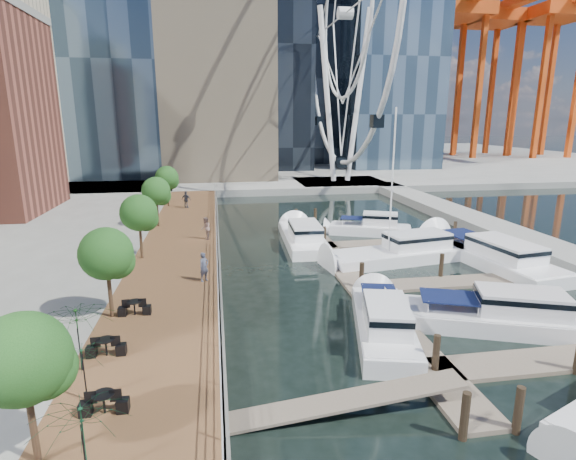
# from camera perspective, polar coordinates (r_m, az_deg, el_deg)

# --- Properties ---
(ground) EXTENTS (520.00, 520.00, 0.00)m
(ground) POSITION_cam_1_polar(r_m,az_deg,el_deg) (21.81, 8.31, -15.51)
(ground) COLOR black
(ground) RESTS_ON ground
(boardwalk) EXTENTS (6.00, 60.00, 1.00)m
(boardwalk) POSITION_cam_1_polar(r_m,az_deg,el_deg) (34.71, -13.79, -3.55)
(boardwalk) COLOR brown
(boardwalk) RESTS_ON ground
(seawall) EXTENTS (0.25, 60.00, 1.00)m
(seawall) POSITION_cam_1_polar(r_m,az_deg,el_deg) (34.58, -8.83, -3.37)
(seawall) COLOR #595954
(seawall) RESTS_ON ground
(land_far) EXTENTS (200.00, 114.00, 1.00)m
(land_far) POSITION_cam_1_polar(r_m,az_deg,el_deg) (120.64, -6.43, 8.94)
(land_far) COLOR gray
(land_far) RESTS_ON ground
(breakwater) EXTENTS (4.00, 60.00, 1.00)m
(breakwater) POSITION_cam_1_polar(r_m,az_deg,el_deg) (47.20, 24.48, 0.18)
(breakwater) COLOR gray
(breakwater) RESTS_ON ground
(pier) EXTENTS (14.00, 12.00, 1.00)m
(pier) POSITION_cam_1_polar(r_m,az_deg,el_deg) (73.57, 6.67, 5.83)
(pier) COLOR gray
(pier) RESTS_ON ground
(railing) EXTENTS (0.10, 60.00, 1.05)m
(railing) POSITION_cam_1_polar(r_m,az_deg,el_deg) (34.29, -9.06, -1.74)
(railing) COLOR white
(railing) RESTS_ON boardwalk
(floating_docks) EXTENTS (16.00, 34.00, 2.60)m
(floating_docks) POSITION_cam_1_polar(r_m,az_deg,el_deg) (32.94, 16.45, -4.69)
(floating_docks) COLOR #6D6051
(floating_docks) RESTS_ON ground
(ferris_wheel) EXTENTS (5.80, 45.60, 47.80)m
(ferris_wheel) POSITION_cam_1_polar(r_m,az_deg,el_deg) (74.45, 7.27, 25.58)
(ferris_wheel) COLOR white
(ferris_wheel) RESTS_ON ground
(port_cranes) EXTENTS (40.00, 52.00, 38.00)m
(port_cranes) POSITION_cam_1_polar(r_m,az_deg,el_deg) (135.83, 24.72, 16.59)
(port_cranes) COLOR #D84C14
(port_cranes) RESTS_ON ground
(street_trees) EXTENTS (2.60, 42.60, 4.60)m
(street_trees) POSITION_cam_1_polar(r_m,az_deg,el_deg) (33.12, -18.43, 2.08)
(street_trees) COLOR #3F2B1C
(street_trees) RESTS_ON ground
(cafe_tables) EXTENTS (2.50, 13.70, 0.74)m
(cafe_tables) POSITION_cam_1_polar(r_m,az_deg,el_deg) (19.05, -22.20, -16.38)
(cafe_tables) COLOR black
(cafe_tables) RESTS_ON ground
(yacht_foreground) EXTENTS (11.46, 6.73, 2.15)m
(yacht_foreground) POSITION_cam_1_polar(r_m,az_deg,el_deg) (26.43, 24.56, -11.23)
(yacht_foreground) COLOR silver
(yacht_foreground) RESTS_ON ground
(pedestrian_near) EXTENTS (0.79, 0.76, 1.82)m
(pedestrian_near) POSITION_cam_1_polar(r_m,az_deg,el_deg) (27.92, -10.62, -4.63)
(pedestrian_near) COLOR #494D61
(pedestrian_near) RESTS_ON boardwalk
(pedestrian_mid) EXTENTS (0.75, 0.94, 1.88)m
(pedestrian_mid) POSITION_cam_1_polar(r_m,az_deg,el_deg) (37.52, -10.41, 0.21)
(pedestrian_mid) COLOR #87675D
(pedestrian_mid) RESTS_ON boardwalk
(pedestrian_far) EXTENTS (1.18, 0.88, 1.87)m
(pedestrian_far) POSITION_cam_1_polar(r_m,az_deg,el_deg) (51.63, -12.80, 3.79)
(pedestrian_far) COLOR #32353F
(pedestrian_far) RESTS_ON boardwalk
(moored_yachts) EXTENTS (17.55, 34.19, 11.50)m
(moored_yachts) POSITION_cam_1_polar(r_m,az_deg,el_deg) (34.83, 14.76, -4.42)
(moored_yachts) COLOR white
(moored_yachts) RESTS_ON ground
(cafe_seating) EXTENTS (4.97, 9.27, 2.70)m
(cafe_seating) POSITION_cam_1_polar(r_m,az_deg,el_deg) (17.53, -24.80, -16.20)
(cafe_seating) COLOR #0D331D
(cafe_seating) RESTS_ON ground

